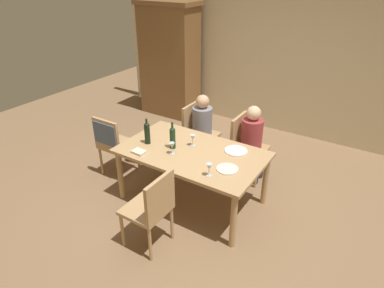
% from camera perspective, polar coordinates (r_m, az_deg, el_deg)
% --- Properties ---
extents(ground_plane, '(10.00, 10.00, 0.00)m').
position_cam_1_polar(ground_plane, '(4.45, 0.00, -9.50)').
color(ground_plane, '#846647').
extents(rear_room_partition, '(6.40, 0.12, 2.70)m').
position_cam_1_polar(rear_room_partition, '(6.15, 14.26, 14.49)').
color(rear_room_partition, beige).
rests_on(rear_room_partition, ground_plane).
extents(armoire_cabinet, '(1.18, 0.62, 2.18)m').
position_cam_1_polar(armoire_cabinet, '(6.71, -3.89, 14.15)').
color(armoire_cabinet, brown).
rests_on(armoire_cabinet, ground_plane).
extents(dining_table, '(1.75, 1.04, 0.73)m').
position_cam_1_polar(dining_table, '(4.08, 0.00, -2.20)').
color(dining_table, tan).
rests_on(dining_table, ground_plane).
extents(chair_far_left, '(0.44, 0.44, 0.92)m').
position_cam_1_polar(chair_far_left, '(5.04, 0.90, 2.47)').
color(chair_far_left, tan).
rests_on(chair_far_left, ground_plane).
extents(chair_far_right, '(0.44, 0.44, 0.92)m').
position_cam_1_polar(chair_far_right, '(4.72, 9.07, 0.19)').
color(chair_far_right, tan).
rests_on(chair_far_right, ground_plane).
extents(chair_near, '(0.44, 0.44, 0.92)m').
position_cam_1_polar(chair_near, '(3.51, -6.84, -10.58)').
color(chair_near, tan).
rests_on(chair_near, ground_plane).
extents(chair_left_end, '(0.44, 0.46, 0.92)m').
position_cam_1_polar(chair_left_end, '(4.75, -13.71, 0.73)').
color(chair_left_end, tan).
rests_on(chair_left_end, ground_plane).
extents(person_woman_host, '(0.34, 0.29, 1.10)m').
position_cam_1_polar(person_woman_host, '(4.94, 2.02, 3.28)').
color(person_woman_host, '#33333D').
rests_on(person_woman_host, ground_plane).
extents(person_man_bearded, '(0.34, 0.29, 1.10)m').
position_cam_1_polar(person_man_bearded, '(4.63, 10.44, 1.01)').
color(person_man_bearded, '#33333D').
rests_on(person_man_bearded, ground_plane).
extents(wine_bottle_tall_green, '(0.07, 0.07, 0.34)m').
position_cam_1_polar(wine_bottle_tall_green, '(4.20, -7.69, 1.98)').
color(wine_bottle_tall_green, black).
rests_on(wine_bottle_tall_green, dining_table).
extents(wine_bottle_dark_red, '(0.07, 0.07, 0.35)m').
position_cam_1_polar(wine_bottle_dark_red, '(4.06, -3.35, 1.21)').
color(wine_bottle_dark_red, '#19381E').
rests_on(wine_bottle_dark_red, dining_table).
extents(wine_glass_near_left, '(0.07, 0.07, 0.15)m').
position_cam_1_polar(wine_glass_near_left, '(3.95, -3.45, -0.32)').
color(wine_glass_near_left, silver).
rests_on(wine_glass_near_left, dining_table).
extents(wine_glass_centre, '(0.07, 0.07, 0.15)m').
position_cam_1_polar(wine_glass_centre, '(3.54, 2.94, -3.99)').
color(wine_glass_centre, silver).
rests_on(wine_glass_centre, dining_table).
extents(wine_glass_near_right, '(0.07, 0.07, 0.15)m').
position_cam_1_polar(wine_glass_near_right, '(4.12, 0.13, 1.04)').
color(wine_glass_near_right, silver).
rests_on(wine_glass_near_right, dining_table).
extents(dinner_plate_host, '(0.25, 0.25, 0.01)m').
position_cam_1_polar(dinner_plate_host, '(3.71, 6.08, -4.26)').
color(dinner_plate_host, silver).
rests_on(dinner_plate_host, dining_table).
extents(dinner_plate_guest_left, '(0.28, 0.28, 0.01)m').
position_cam_1_polar(dinner_plate_guest_left, '(4.08, 7.54, -1.14)').
color(dinner_plate_guest_left, white).
rests_on(dinner_plate_guest_left, dining_table).
extents(folded_napkin, '(0.17, 0.13, 0.03)m').
position_cam_1_polar(folded_napkin, '(4.05, -9.08, -1.33)').
color(folded_napkin, beige).
rests_on(folded_napkin, dining_table).
extents(handbag, '(0.30, 0.18, 0.22)m').
position_cam_1_polar(handbag, '(5.27, -9.51, -1.93)').
color(handbag, brown).
rests_on(handbag, ground_plane).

